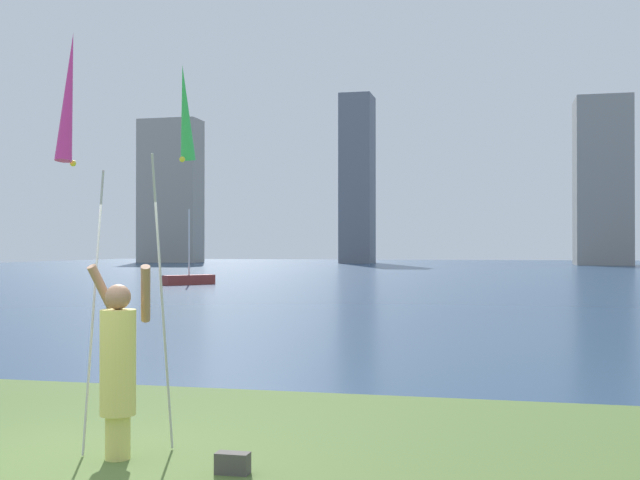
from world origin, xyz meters
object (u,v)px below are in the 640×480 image
kite_flag_left (70,107)px  kite_flag_right (184,124)px  person (118,363)px  bag (233,463)px  sailboat_2 (189,279)px

kite_flag_left → kite_flag_right: kite_flag_left is taller
person → kite_flag_right: size_ratio=0.48×
bag → kite_flag_right: bearing=132.5°
kite_flag_left → kite_flag_right: 1.25m
bag → sailboat_2: bearing=112.9°
person → kite_flag_left: kite_flag_left is taller
person → kite_flag_left: size_ratio=0.46×
sailboat_2 → person: bearing=-68.8°
person → sailboat_2: (-12.98, 33.41, -0.62)m
person → kite_flag_left: (-0.37, -0.27, 2.47)m
kite_flag_right → sailboat_2: sailboat_2 is taller
kite_flag_right → bag: (0.88, -0.96, -3.26)m
person → sailboat_2: size_ratio=0.46×
kite_flag_right → person: bearing=-117.2°
sailboat_2 → kite_flag_right: bearing=-67.8°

